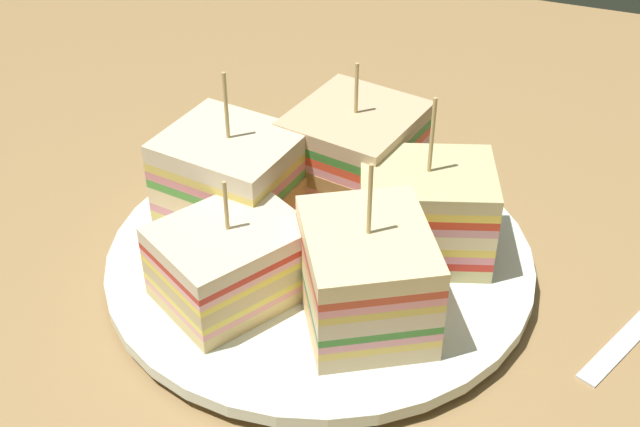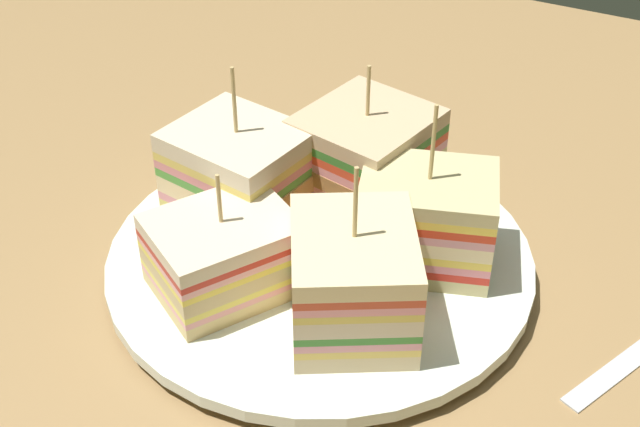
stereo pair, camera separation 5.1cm
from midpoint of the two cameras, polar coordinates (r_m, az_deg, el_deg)
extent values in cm
cube|color=#9D784A|center=(54.31, 2.69, -4.67)|extent=(100.34, 96.75, 1.80)
cylinder|color=silver|center=(53.51, 2.73, -3.68)|extent=(16.27, 16.27, 0.67)
cylinder|color=white|center=(53.03, 2.75, -3.06)|extent=(26.23, 26.23, 0.82)
cube|color=beige|center=(57.05, 5.68, 1.19)|extent=(8.73, 9.16, 1.03)
cube|color=#B2844C|center=(54.46, 3.37, -0.62)|extent=(7.10, 1.72, 1.03)
cube|color=#E0482C|center=(56.60, 5.73, 1.85)|extent=(8.73, 9.16, 0.58)
cube|color=#3A7D39|center=(56.27, 5.76, 2.33)|extent=(8.73, 9.16, 0.58)
cube|color=pink|center=(55.95, 5.80, 2.82)|extent=(8.73, 9.16, 0.58)
cube|color=beige|center=(55.51, 5.85, 3.51)|extent=(8.73, 9.16, 1.03)
cube|color=#9E7242|center=(52.85, 3.47, 1.76)|extent=(7.10, 1.72, 1.03)
cube|color=pink|center=(55.08, 5.90, 4.21)|extent=(8.73, 9.16, 0.58)
cube|color=#E34B2E|center=(54.78, 5.94, 4.71)|extent=(8.73, 9.16, 0.58)
cube|color=#3E8736|center=(54.48, 5.97, 5.23)|extent=(8.73, 9.16, 0.58)
cube|color=#D4B288|center=(54.07, 6.03, 5.95)|extent=(8.73, 9.16, 1.03)
cylinder|color=tan|center=(52.98, 6.18, 8.01)|extent=(0.24, 0.24, 3.40)
cube|color=beige|center=(55.35, -2.65, 0.19)|extent=(8.82, 7.94, 1.17)
cube|color=#B2844C|center=(53.46, 0.57, -1.27)|extent=(1.33, 6.65, 1.17)
cube|color=#E1CB65|center=(54.84, -2.67, 0.93)|extent=(8.82, 7.94, 0.58)
cube|color=pink|center=(54.50, -2.69, 1.43)|extent=(8.82, 7.94, 0.58)
cube|color=beige|center=(54.00, -2.71, 2.19)|extent=(8.82, 7.94, 1.17)
cube|color=#B2844C|center=(52.05, 0.59, 0.76)|extent=(1.33, 6.65, 1.17)
cube|color=#53A242|center=(53.51, -2.74, 2.97)|extent=(8.82, 7.94, 0.58)
cube|color=pink|center=(53.19, -2.76, 3.49)|extent=(8.82, 7.94, 0.58)
cube|color=#E4C95E|center=(52.88, -2.78, 4.02)|extent=(8.82, 7.94, 0.58)
cube|color=beige|center=(52.41, -2.80, 4.83)|extent=(8.82, 7.94, 1.17)
cylinder|color=tan|center=(51.02, -2.90, 7.46)|extent=(0.24, 0.24, 4.34)
cube|color=#E2C07C|center=(50.13, -3.39, -4.57)|extent=(9.41, 9.97, 0.90)
cube|color=#9E7242|center=(51.58, 0.36, -3.10)|extent=(5.47, 3.39, 0.90)
cube|color=pink|center=(49.70, -3.42, -3.99)|extent=(9.41, 9.97, 0.41)
cube|color=#EBD451|center=(49.44, -3.44, -3.63)|extent=(9.41, 9.97, 0.41)
cube|color=#D3B57E|center=(49.02, -3.46, -3.05)|extent=(9.41, 9.97, 0.90)
cube|color=#9E7242|center=(50.50, 0.37, -1.59)|extent=(5.47, 3.39, 0.90)
cube|color=#F4D649|center=(48.60, -3.49, -2.45)|extent=(9.41, 9.97, 0.41)
cube|color=#F2A7A7|center=(48.35, -3.51, -2.07)|extent=(9.41, 9.97, 0.41)
cube|color=red|center=(48.09, -3.53, -1.69)|extent=(9.41, 9.97, 0.41)
cube|color=beige|center=(47.69, -3.56, -1.07)|extent=(9.41, 9.97, 0.90)
cylinder|color=tan|center=(46.49, -3.65, 0.89)|extent=(0.24, 0.24, 3.11)
cube|color=beige|center=(48.01, 5.21, -6.80)|extent=(9.66, 10.12, 1.05)
cube|color=#9E7242|center=(50.85, 4.73, -3.83)|extent=(5.75, 3.52, 1.05)
cube|color=#F1CA5A|center=(47.49, 5.26, -6.13)|extent=(9.66, 10.12, 0.48)
cube|color=pink|center=(47.16, 5.30, -5.70)|extent=(9.66, 10.12, 0.48)
cube|color=#418C36|center=(46.84, 5.33, -5.27)|extent=(9.66, 10.12, 0.48)
cube|color=beige|center=(46.34, 5.38, -4.56)|extent=(9.66, 10.12, 1.05)
cube|color=#B2844C|center=(49.28, 4.87, -1.62)|extent=(5.75, 3.52, 1.05)
cube|color=#E5CB5A|center=(45.84, 5.44, -3.84)|extent=(9.66, 10.12, 0.48)
cube|color=pink|center=(45.53, 5.47, -3.38)|extent=(9.66, 10.12, 0.48)
cube|color=#D54C30|center=(45.23, 5.50, -2.91)|extent=(9.66, 10.12, 0.48)
cube|color=beige|center=(44.74, 5.56, -2.16)|extent=(9.66, 10.12, 1.05)
cylinder|color=tan|center=(43.14, 5.76, 0.60)|extent=(0.24, 0.24, 4.26)
cube|color=#D0C284|center=(52.74, 9.65, -2.68)|extent=(9.38, 8.23, 0.91)
cube|color=#B2844C|center=(52.73, 5.48, -2.27)|extent=(2.18, 5.72, 0.91)
cube|color=red|center=(52.30, 9.73, -2.07)|extent=(9.38, 8.23, 0.53)
cube|color=pink|center=(51.97, 9.79, -1.61)|extent=(9.38, 8.23, 0.53)
cube|color=#F0CD4B|center=(51.65, 9.85, -1.15)|extent=(9.38, 8.23, 0.53)
cube|color=beige|center=(51.22, 9.93, -0.52)|extent=(9.38, 8.23, 0.91)
cube|color=#B2844C|center=(51.21, 5.64, -0.09)|extent=(2.18, 5.72, 0.91)
cube|color=pink|center=(50.80, 10.01, 0.13)|extent=(9.38, 8.23, 0.53)
cube|color=red|center=(50.49, 10.08, 0.61)|extent=(9.38, 8.23, 0.53)
cube|color=#F9D74E|center=(50.19, 10.14, 1.10)|extent=(9.38, 8.23, 0.53)
cube|color=#D1C38A|center=(49.78, 10.22, 1.78)|extent=(9.38, 8.23, 0.91)
cylinder|color=tan|center=(48.24, 10.58, 4.56)|extent=(0.24, 0.24, 4.79)
cylinder|color=#E2BD63|center=(54.19, 1.86, -1.08)|extent=(5.83, 5.83, 0.60)
cylinder|color=#E3BD64|center=(54.53, 2.91, -0.30)|extent=(4.62, 4.61, 0.86)
cylinder|color=#E8CE67|center=(52.75, 2.13, -1.30)|extent=(4.24, 4.19, 0.97)
cube|color=silver|center=(51.76, 22.60, -9.18)|extent=(5.23, 9.92, 0.25)
camera|label=1|loc=(0.03, -87.14, 2.12)|focal=48.00mm
camera|label=2|loc=(0.03, 92.86, -2.12)|focal=48.00mm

